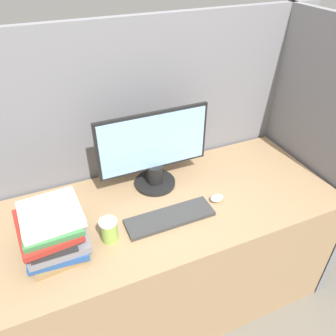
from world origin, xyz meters
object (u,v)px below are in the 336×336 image
monitor (154,153)px  coffee_cup (109,230)px  mouse (217,198)px  book_stack (53,231)px  keyboard (170,217)px

monitor → coffee_cup: size_ratio=5.37×
mouse → coffee_cup: bearing=-176.7°
mouse → book_stack: book_stack is taller
monitor → mouse: 0.38m
book_stack → keyboard: bearing=-3.6°
coffee_cup → mouse: bearing=3.3°
monitor → coffee_cup: bearing=-138.7°
coffee_cup → book_stack: book_stack is taller
monitor → keyboard: bearing=-96.7°
monitor → book_stack: bearing=-155.8°
coffee_cup → monitor: bearing=41.3°
keyboard → mouse: (0.26, 0.03, 0.01)m
mouse → coffee_cup: size_ratio=0.65×
mouse → coffee_cup: (-0.55, -0.03, 0.04)m
keyboard → monitor: bearing=83.3°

